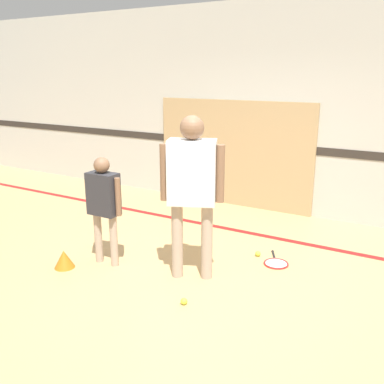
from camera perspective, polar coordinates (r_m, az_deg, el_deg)
ground_plane at (r=4.79m, az=0.60°, el=-11.02°), size 16.00×16.00×0.00m
wall_back at (r=6.74m, az=12.01°, el=10.64°), size 16.00×0.07×3.20m
wall_panel at (r=7.06m, az=5.49°, el=5.12°), size 2.69×0.05×1.72m
floor_stripe at (r=6.01m, az=7.58°, el=-5.40°), size 14.40×0.10×0.01m
person_instructor at (r=4.38m, az=0.00°, el=1.50°), size 0.62×0.44×1.75m
person_student_left at (r=4.89m, az=-11.70°, el=-0.97°), size 0.48×0.20×1.26m
racket_spare_on_floor at (r=5.14m, az=11.13°, el=-9.25°), size 0.39×0.52×0.03m
tennis_ball_near_instructor at (r=4.24m, az=-1.08°, el=-14.37°), size 0.07×0.07×0.07m
tennis_ball_by_spare_racket at (r=5.29m, az=8.78°, el=-8.13°), size 0.07×0.07×0.07m
training_cone at (r=5.13m, az=-16.68°, el=-8.56°), size 0.23×0.23×0.21m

